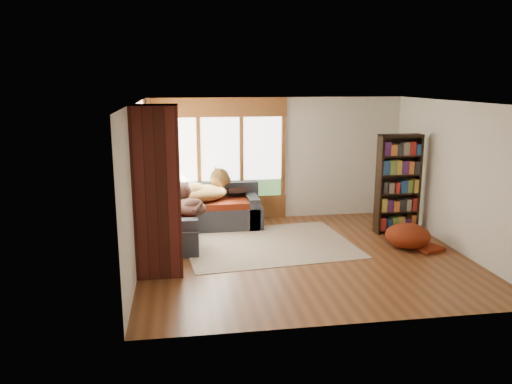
{
  "coord_description": "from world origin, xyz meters",
  "views": [
    {
      "loc": [
        -2.04,
        -7.92,
        2.96
      ],
      "look_at": [
        -0.69,
        0.87,
        0.95
      ],
      "focal_mm": 35.0,
      "sensor_mm": 36.0,
      "label": 1
    }
  ],
  "objects_px": {
    "brick_chimney": "(157,191)",
    "sectional_sofa": "(187,217)",
    "dog_tan": "(208,189)",
    "pouf": "(408,235)",
    "area_rug": "(268,244)",
    "bookshelf": "(398,184)",
    "dog_brindle": "(187,203)"
  },
  "relations": [
    {
      "from": "bookshelf",
      "to": "dog_brindle",
      "type": "bearing_deg",
      "value": -178.13
    },
    {
      "from": "sectional_sofa",
      "to": "pouf",
      "type": "distance_m",
      "value": 4.22
    },
    {
      "from": "dog_brindle",
      "to": "pouf",
      "type": "bearing_deg",
      "value": -125.02
    },
    {
      "from": "area_rug",
      "to": "bookshelf",
      "type": "height_order",
      "value": "bookshelf"
    },
    {
      "from": "brick_chimney",
      "to": "area_rug",
      "type": "height_order",
      "value": "brick_chimney"
    },
    {
      "from": "sectional_sofa",
      "to": "bookshelf",
      "type": "xyz_separation_m",
      "value": [
        4.09,
        -0.65,
        0.67
      ]
    },
    {
      "from": "sectional_sofa",
      "to": "dog_brindle",
      "type": "bearing_deg",
      "value": -87.43
    },
    {
      "from": "pouf",
      "to": "bookshelf",
      "type": "bearing_deg",
      "value": 79.25
    },
    {
      "from": "area_rug",
      "to": "dog_tan",
      "type": "relative_size",
      "value": 2.64
    },
    {
      "from": "brick_chimney",
      "to": "pouf",
      "type": "bearing_deg",
      "value": 6.39
    },
    {
      "from": "bookshelf",
      "to": "pouf",
      "type": "bearing_deg",
      "value": -100.75
    },
    {
      "from": "pouf",
      "to": "dog_tan",
      "type": "xyz_separation_m",
      "value": [
        -3.47,
        1.73,
        0.59
      ]
    },
    {
      "from": "area_rug",
      "to": "dog_brindle",
      "type": "xyz_separation_m",
      "value": [
        -1.45,
        0.25,
        0.77
      ]
    },
    {
      "from": "brick_chimney",
      "to": "area_rug",
      "type": "distance_m",
      "value": 2.52
    },
    {
      "from": "brick_chimney",
      "to": "dog_brindle",
      "type": "distance_m",
      "value": 1.44
    },
    {
      "from": "bookshelf",
      "to": "pouf",
      "type": "height_order",
      "value": "bookshelf"
    },
    {
      "from": "area_rug",
      "to": "dog_tan",
      "type": "xyz_separation_m",
      "value": [
        -1.01,
        1.21,
        0.81
      ]
    },
    {
      "from": "area_rug",
      "to": "bookshelf",
      "type": "relative_size",
      "value": 1.55
    },
    {
      "from": "dog_tan",
      "to": "sectional_sofa",
      "type": "bearing_deg",
      "value": 177.14
    },
    {
      "from": "dog_tan",
      "to": "pouf",
      "type": "bearing_deg",
      "value": -50.65
    },
    {
      "from": "brick_chimney",
      "to": "pouf",
      "type": "distance_m",
      "value": 4.52
    },
    {
      "from": "brick_chimney",
      "to": "bookshelf",
      "type": "bearing_deg",
      "value": 17.09
    },
    {
      "from": "sectional_sofa",
      "to": "dog_tan",
      "type": "bearing_deg",
      "value": 22.57
    },
    {
      "from": "brick_chimney",
      "to": "area_rug",
      "type": "relative_size",
      "value": 0.86
    },
    {
      "from": "brick_chimney",
      "to": "area_rug",
      "type": "bearing_deg",
      "value": 27.89
    },
    {
      "from": "area_rug",
      "to": "brick_chimney",
      "type": "bearing_deg",
      "value": -152.11
    },
    {
      "from": "bookshelf",
      "to": "dog_brindle",
      "type": "xyz_separation_m",
      "value": [
        -4.08,
        -0.13,
        -0.2
      ]
    },
    {
      "from": "brick_chimney",
      "to": "dog_tan",
      "type": "bearing_deg",
      "value": 68.01
    },
    {
      "from": "brick_chimney",
      "to": "sectional_sofa",
      "type": "relative_size",
      "value": 1.18
    },
    {
      "from": "brick_chimney",
      "to": "dog_brindle",
      "type": "relative_size",
      "value": 2.65
    },
    {
      "from": "bookshelf",
      "to": "dog_brindle",
      "type": "distance_m",
      "value": 4.08
    },
    {
      "from": "area_rug",
      "to": "pouf",
      "type": "distance_m",
      "value": 2.52
    }
  ]
}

